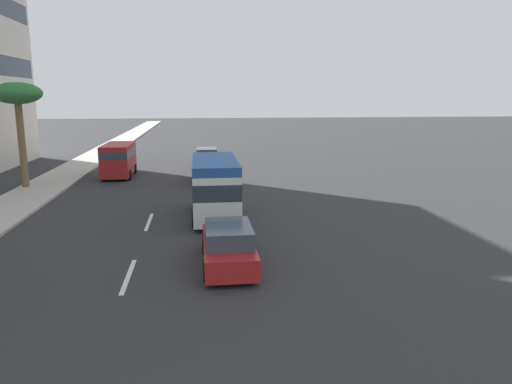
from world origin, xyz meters
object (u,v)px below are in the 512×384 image
(car_third, at_px, (228,246))
(palm_tree, at_px, (17,97))
(minibus_second, at_px, (215,185))
(car_lead, at_px, (207,158))
(van_fifth, at_px, (119,158))
(car_fourth, at_px, (209,172))

(car_third, distance_m, palm_tree, 20.83)
(minibus_second, xyz_separation_m, palm_tree, (8.95, 12.07, 4.29))
(car_lead, bearing_deg, van_fifth, 123.36)
(car_third, xyz_separation_m, car_fourth, (16.95, 0.26, 0.04))
(minibus_second, height_order, car_fourth, minibus_second)
(minibus_second, relative_size, car_third, 1.33)
(car_lead, distance_m, car_fourth, 7.64)
(van_fifth, xyz_separation_m, palm_tree, (-4.19, 5.34, 4.49))
(palm_tree, bearing_deg, car_third, -142.58)
(car_lead, height_order, palm_tree, palm_tree)
(palm_tree, bearing_deg, minibus_second, -126.56)
(car_third, bearing_deg, car_lead, 0.64)
(car_third, height_order, car_fourth, car_fourth)
(car_lead, xyz_separation_m, minibus_second, (-17.52, -0.08, 0.84))
(car_lead, xyz_separation_m, car_third, (-24.60, -0.27, -0.04))
(car_fourth, bearing_deg, minibus_second, -179.63)
(van_fifth, bearing_deg, car_fourth, 63.90)
(minibus_second, height_order, van_fifth, minibus_second)
(car_fourth, height_order, van_fifth, van_fifth)
(minibus_second, xyz_separation_m, van_fifth, (13.14, 6.73, -0.20))
(car_fourth, bearing_deg, car_third, -179.12)
(car_lead, xyz_separation_m, palm_tree, (-8.57, 11.99, 5.13))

